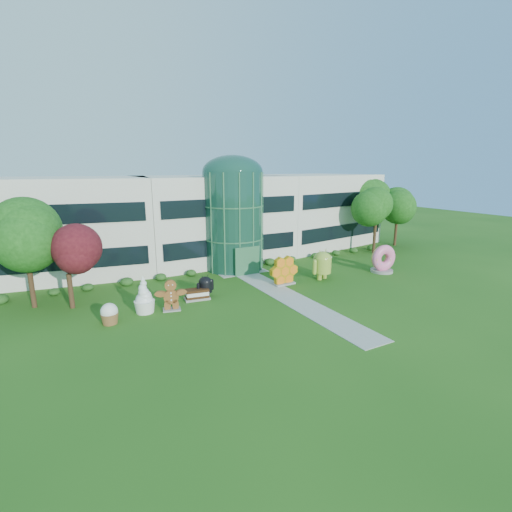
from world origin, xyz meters
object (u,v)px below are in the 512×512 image
donut (383,258)px  android_black (205,285)px  android_green (322,263)px  gingerbread (171,295)px

donut → android_black: bearing=-178.8°
android_black → donut: size_ratio=0.70×
android_black → donut: donut is taller
android_green → donut: size_ratio=1.10×
android_green → gingerbread: size_ratio=1.22×
android_green → android_black: android_green is taller
android_black → gingerbread: bearing=-172.6°
android_black → donut: (18.19, -1.65, 0.42)m
android_black → gingerbread: (-3.26, -1.55, 0.18)m
android_green → android_black: 11.45m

